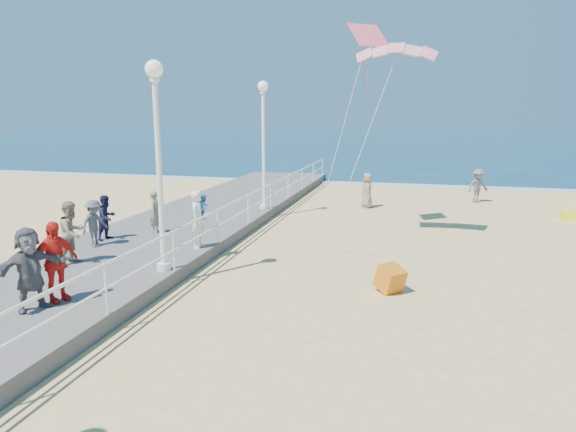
% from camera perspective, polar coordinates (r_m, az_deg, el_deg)
% --- Properties ---
extents(ground, '(160.00, 160.00, 0.00)m').
position_cam_1_polar(ground, '(12.57, 8.94, -9.52)').
color(ground, '#E5C077').
rests_on(ground, ground).
extents(ocean, '(160.00, 90.00, 0.05)m').
position_cam_1_polar(ocean, '(76.83, 13.72, 7.88)').
color(ocean, '#0C324D').
rests_on(ocean, ground).
extents(surf_line, '(160.00, 1.20, 0.04)m').
position_cam_1_polar(surf_line, '(32.52, 12.47, 3.39)').
color(surf_line, white).
rests_on(surf_line, ground).
extents(boardwalk, '(5.00, 44.00, 0.40)m').
position_cam_1_polar(boardwalk, '(15.08, -20.84, -5.75)').
color(boardwalk, slate).
rests_on(boardwalk, ground).
extents(railing, '(0.05, 42.00, 0.55)m').
position_cam_1_polar(railing, '(13.56, -12.65, -2.55)').
color(railing, white).
rests_on(railing, boardwalk).
extents(lamp_post_mid, '(0.44, 0.44, 5.32)m').
position_cam_1_polar(lamp_post_mid, '(13.34, -14.26, 7.64)').
color(lamp_post_mid, white).
rests_on(lamp_post_mid, boardwalk).
extents(lamp_post_far, '(0.44, 0.44, 5.32)m').
position_cam_1_polar(lamp_post_far, '(21.67, -2.75, 9.34)').
color(lamp_post_far, white).
rests_on(lamp_post_far, boardwalk).
extents(woman_holding_toddler, '(0.46, 0.66, 1.76)m').
position_cam_1_polar(woman_holding_toddler, '(15.77, -9.94, -0.36)').
color(woman_holding_toddler, white).
rests_on(woman_holding_toddler, boardwalk).
extents(toddler_held, '(0.32, 0.40, 0.78)m').
position_cam_1_polar(toddler_held, '(15.77, -9.27, 0.99)').
color(toddler_held, '#3484C4').
rests_on(toddler_held, boardwalk).
extents(spectator_1, '(0.71, 0.88, 1.73)m').
position_cam_1_polar(spectator_1, '(15.09, -22.86, -1.71)').
color(spectator_1, gray).
rests_on(spectator_1, boardwalk).
extents(spectator_2, '(0.74, 1.03, 1.45)m').
position_cam_1_polar(spectator_2, '(16.84, -20.73, -0.73)').
color(spectator_2, '#515156').
rests_on(spectator_2, boardwalk).
extents(spectator_3, '(0.81, 1.14, 1.79)m').
position_cam_1_polar(spectator_3, '(12.23, -24.52, -4.66)').
color(spectator_3, red).
rests_on(spectator_3, boardwalk).
extents(spectator_5, '(1.25, 1.68, 1.77)m').
position_cam_1_polar(spectator_5, '(11.96, -26.76, -5.27)').
color(spectator_5, '#535358').
rests_on(spectator_5, boardwalk).
extents(spectator_6, '(0.39, 0.55, 1.45)m').
position_cam_1_polar(spectator_6, '(18.07, -14.50, 0.44)').
color(spectator_6, '#7E7A57').
rests_on(spectator_6, boardwalk).
extents(spectator_7, '(0.68, 0.80, 1.45)m').
position_cam_1_polar(spectator_7, '(17.60, -19.50, -0.14)').
color(spectator_7, '#181B36').
rests_on(spectator_7, boardwalk).
extents(beach_walker_a, '(1.26, 1.11, 1.70)m').
position_cam_1_polar(beach_walker_a, '(27.33, 20.35, 3.16)').
color(beach_walker_a, slate).
rests_on(beach_walker_a, ground).
extents(beach_walker_c, '(0.74, 0.93, 1.66)m').
position_cam_1_polar(beach_walker_c, '(24.51, 8.79, 2.82)').
color(beach_walker_c, gray).
rests_on(beach_walker_c, ground).
extents(box_kite, '(0.89, 0.89, 0.74)m').
position_cam_1_polar(box_kite, '(13.25, 11.27, -7.10)').
color(box_kite, '#CA3B0B').
rests_on(box_kite, ground).
extents(beach_chair_right, '(0.55, 0.55, 0.40)m').
position_cam_1_polar(beach_chair_right, '(24.47, 28.69, 0.02)').
color(beach_chair_right, yellow).
rests_on(beach_chair_right, ground).
extents(kite_parafoil, '(2.67, 0.94, 0.65)m').
position_cam_1_polar(kite_parafoil, '(17.85, 11.95, 17.81)').
color(kite_parafoil, red).
extents(kite_diamond_pink, '(1.55, 1.49, 0.88)m').
position_cam_1_polar(kite_diamond_pink, '(19.42, 8.92, 19.24)').
color(kite_diamond_pink, '#DE5266').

